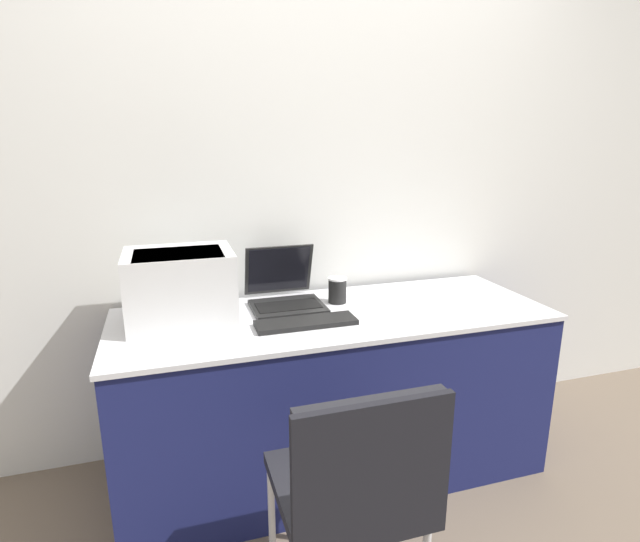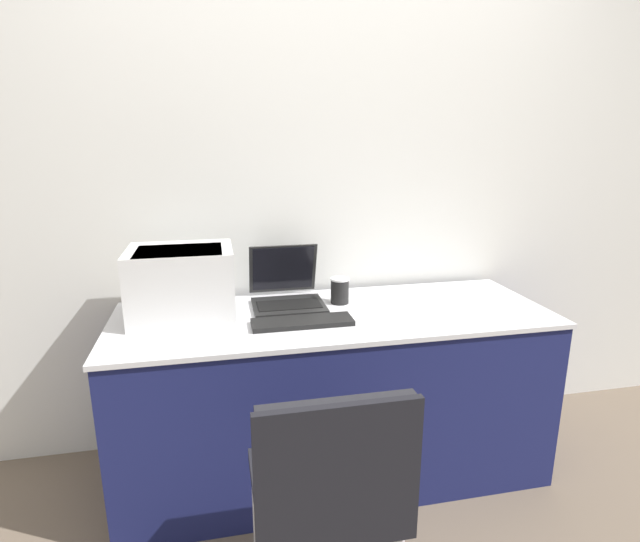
# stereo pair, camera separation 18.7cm
# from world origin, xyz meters

# --- Properties ---
(ground_plane) EXTENTS (14.00, 14.00, 0.00)m
(ground_plane) POSITION_xyz_m (0.00, 0.00, 0.00)
(ground_plane) COLOR #6B5B4C
(wall_back) EXTENTS (8.00, 0.05, 2.60)m
(wall_back) POSITION_xyz_m (0.00, 0.73, 1.30)
(wall_back) COLOR silver
(wall_back) RESTS_ON ground_plane
(table) EXTENTS (1.86, 0.67, 0.77)m
(table) POSITION_xyz_m (0.00, 0.33, 0.38)
(table) COLOR #191E51
(table) RESTS_ON ground_plane
(printer) EXTENTS (0.42, 0.33, 0.29)m
(printer) POSITION_xyz_m (-0.63, 0.41, 0.93)
(printer) COLOR silver
(printer) RESTS_ON table
(laptop_left) EXTENTS (0.31, 0.34, 0.25)m
(laptop_left) POSITION_xyz_m (-0.18, 0.49, 0.82)
(laptop_left) COLOR black
(laptop_left) RESTS_ON table
(external_keyboard) EXTENTS (0.41, 0.12, 0.02)m
(external_keyboard) POSITION_xyz_m (-0.16, 0.22, 0.78)
(external_keyboard) COLOR black
(external_keyboard) RESTS_ON table
(coffee_cup) EXTENTS (0.09, 0.09, 0.12)m
(coffee_cup) POSITION_xyz_m (0.06, 0.45, 0.83)
(coffee_cup) COLOR black
(coffee_cup) RESTS_ON table
(chair) EXTENTS (0.43, 0.44, 0.87)m
(chair) POSITION_xyz_m (-0.21, -0.48, 0.56)
(chair) COLOR black
(chair) RESTS_ON ground_plane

